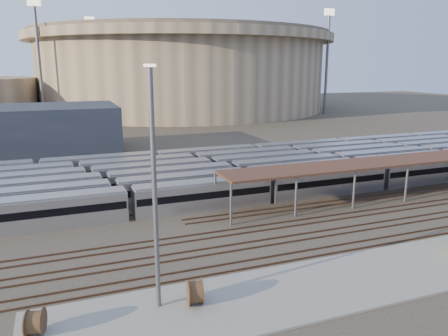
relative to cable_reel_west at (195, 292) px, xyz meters
name	(u,v)px	position (x,y,z in m)	size (l,w,h in m)	color
ground	(296,220)	(17.10, 14.07, -1.20)	(420.00, 420.00, 0.00)	#383026
apron	(334,283)	(12.10, -0.93, -1.10)	(50.00, 9.00, 0.20)	gray
subway_trains	(234,172)	(16.49, 32.57, 0.60)	(125.10, 23.90, 3.60)	silver
inspection_shed	(418,160)	(39.10, 18.07, 3.79)	(60.30, 6.00, 5.30)	#56565B
empty_tracks	(319,234)	(17.10, 9.07, -1.11)	(170.00, 9.62, 0.18)	#4C3323
stadium	(182,69)	(42.10, 154.07, 15.27)	(124.00, 124.00, 32.50)	gray
service_building	(12,131)	(-17.90, 69.07, 3.80)	(42.00, 20.00, 10.00)	#1E232D
floodlight_0	(39,57)	(-12.90, 124.07, 19.45)	(4.00, 1.00, 38.40)	#56565B
floodlight_2	(327,59)	(87.10, 114.07, 19.45)	(4.00, 1.00, 38.40)	#56565B
floodlight_3	(92,60)	(7.10, 174.07, 19.45)	(4.00, 1.00, 38.40)	#56565B
cable_reel_west	(195,292)	(0.00, 0.00, 0.00)	(2.00, 2.00, 1.11)	brown
cable_reel_east	(35,322)	(-11.40, 0.11, -0.08)	(1.84, 1.84, 1.02)	brown
yard_light_pole	(155,192)	(-2.72, 0.69, 8.14)	(0.82, 0.36, 18.11)	#56565B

